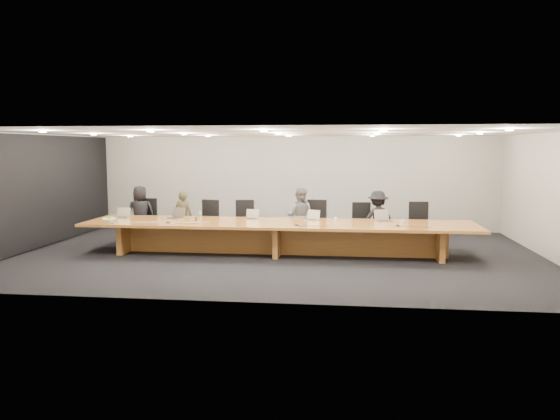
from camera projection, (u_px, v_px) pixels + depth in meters
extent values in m
plane|color=black|center=(278.00, 254.00, 12.66)|extent=(12.00, 12.00, 0.00)
cube|color=silver|center=(295.00, 183.00, 16.45)|extent=(12.00, 0.02, 2.80)
cube|color=black|center=(36.00, 193.00, 13.22)|extent=(0.08, 7.84, 2.74)
cube|color=#9C5B22|center=(278.00, 223.00, 12.58)|extent=(9.00, 1.80, 0.06)
cube|color=brown|center=(278.00, 240.00, 12.62)|extent=(7.65, 0.15, 0.69)
cube|color=brown|center=(129.00, 236.00, 13.06)|extent=(0.12, 1.26, 0.69)
cube|color=brown|center=(278.00, 240.00, 12.62)|extent=(0.12, 1.26, 0.69)
cube|color=brown|center=(438.00, 243.00, 12.19)|extent=(0.12, 1.26, 0.69)
imported|color=black|center=(140.00, 214.00, 14.24)|extent=(0.83, 0.66, 1.48)
imported|color=#3A361F|center=(184.00, 217.00, 14.05)|extent=(0.56, 0.42, 1.37)
imported|color=slate|center=(300.00, 216.00, 13.77)|extent=(0.82, 0.70, 1.47)
imported|color=black|center=(378.00, 219.00, 13.50)|extent=(1.03, 0.78, 1.41)
cylinder|color=#AABAB4|center=(200.00, 216.00, 13.01)|extent=(0.07, 0.07, 0.20)
cylinder|color=brown|center=(196.00, 219.00, 12.83)|extent=(0.08, 0.08, 0.09)
cone|color=silver|center=(336.00, 219.00, 12.72)|extent=(0.08, 0.08, 0.10)
cone|color=white|center=(402.00, 222.00, 12.30)|extent=(0.09, 0.09, 0.09)
cube|color=white|center=(109.00, 218.00, 13.21)|extent=(0.33, 0.30, 0.02)
cube|color=#57CF37|center=(109.00, 217.00, 13.22)|extent=(0.19, 0.14, 0.03)
cube|color=#BABABF|center=(112.00, 223.00, 12.34)|extent=(0.21, 0.16, 0.03)
cone|color=black|center=(168.00, 222.00, 12.46)|extent=(0.13, 0.13, 0.03)
cone|color=black|center=(296.00, 225.00, 12.04)|extent=(0.14, 0.14, 0.03)
cone|color=black|center=(398.00, 225.00, 11.93)|extent=(0.14, 0.14, 0.03)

